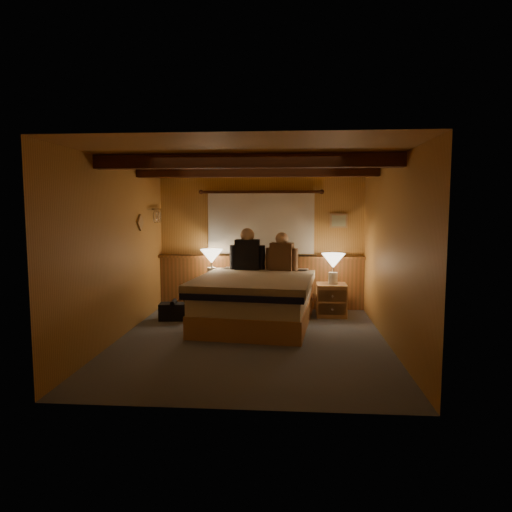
# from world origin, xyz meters

# --- Properties ---
(floor) EXTENTS (4.20, 4.20, 0.00)m
(floor) POSITION_xyz_m (0.00, 0.00, 0.00)
(floor) COLOR #50555F
(floor) RESTS_ON ground
(ceiling) EXTENTS (4.20, 4.20, 0.00)m
(ceiling) POSITION_xyz_m (0.00, 0.00, 2.40)
(ceiling) COLOR #BD8347
(ceiling) RESTS_ON wall_back
(wall_back) EXTENTS (3.60, 0.00, 3.60)m
(wall_back) POSITION_xyz_m (0.00, 2.10, 1.20)
(wall_back) COLOR #C79147
(wall_back) RESTS_ON floor
(wall_left) EXTENTS (0.00, 4.20, 4.20)m
(wall_left) POSITION_xyz_m (-1.80, 0.00, 1.20)
(wall_left) COLOR #C79147
(wall_left) RESTS_ON floor
(wall_right) EXTENTS (0.00, 4.20, 4.20)m
(wall_right) POSITION_xyz_m (1.80, 0.00, 1.20)
(wall_right) COLOR #C79147
(wall_right) RESTS_ON floor
(wall_front) EXTENTS (3.60, 0.00, 3.60)m
(wall_front) POSITION_xyz_m (0.00, -2.10, 1.20)
(wall_front) COLOR #C79147
(wall_front) RESTS_ON floor
(wainscot) EXTENTS (3.60, 0.23, 0.94)m
(wainscot) POSITION_xyz_m (0.00, 2.04, 0.49)
(wainscot) COLOR brown
(wainscot) RESTS_ON wall_back
(curtain_window) EXTENTS (2.18, 0.09, 1.11)m
(curtain_window) POSITION_xyz_m (0.00, 2.03, 1.52)
(curtain_window) COLOR #462211
(curtain_window) RESTS_ON wall_back
(ceiling_beams) EXTENTS (3.60, 1.65, 0.16)m
(ceiling_beams) POSITION_xyz_m (0.00, 0.15, 2.31)
(ceiling_beams) COLOR #462211
(ceiling_beams) RESTS_ON ceiling
(coat_rail) EXTENTS (0.05, 0.55, 0.24)m
(coat_rail) POSITION_xyz_m (-1.72, 1.58, 1.67)
(coat_rail) COLOR silver
(coat_rail) RESTS_ON wall_left
(framed_print) EXTENTS (0.30, 0.04, 0.25)m
(framed_print) POSITION_xyz_m (1.35, 2.08, 1.55)
(framed_print) COLOR tan
(framed_print) RESTS_ON wall_back
(bed) EXTENTS (1.89, 2.34, 0.74)m
(bed) POSITION_xyz_m (-0.00, 0.90, 0.39)
(bed) COLOR tan
(bed) RESTS_ON floor
(nightstand_left) EXTENTS (0.53, 0.48, 0.57)m
(nightstand_left) POSITION_xyz_m (-0.85, 1.74, 0.28)
(nightstand_left) COLOR tan
(nightstand_left) RESTS_ON floor
(nightstand_right) EXTENTS (0.49, 0.44, 0.53)m
(nightstand_right) POSITION_xyz_m (1.19, 1.51, 0.27)
(nightstand_right) COLOR tan
(nightstand_right) RESTS_ON floor
(lamp_left) EXTENTS (0.38, 0.38, 0.50)m
(lamp_left) POSITION_xyz_m (-0.82, 1.72, 0.92)
(lamp_left) COLOR white
(lamp_left) RESTS_ON nightstand_left
(lamp_right) EXTENTS (0.38, 0.38, 0.50)m
(lamp_right) POSITION_xyz_m (1.22, 1.51, 0.89)
(lamp_right) COLOR white
(lamp_right) RESTS_ON nightstand_right
(person_left) EXTENTS (0.60, 0.24, 0.73)m
(person_left) POSITION_xyz_m (-0.20, 1.66, 1.03)
(person_left) COLOR black
(person_left) RESTS_ON bed
(person_right) EXTENTS (0.54, 0.28, 0.66)m
(person_right) POSITION_xyz_m (0.37, 1.61, 1.00)
(person_right) COLOR #513520
(person_right) RESTS_ON bed
(duffel_bag) EXTENTS (0.47, 0.31, 0.32)m
(duffel_bag) POSITION_xyz_m (-1.33, 1.07, 0.14)
(duffel_bag) COLOR black
(duffel_bag) RESTS_ON floor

